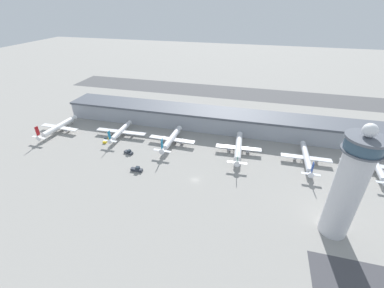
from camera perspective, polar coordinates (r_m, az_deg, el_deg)
ground_plane at (r=151.59m, az=0.77°, el=-7.95°), size 1000.00×1000.00×0.00m
terminal_building at (r=206.89m, az=5.50°, el=5.36°), size 250.61×25.00×14.57m
runway_strip at (r=295.02m, az=8.58°, el=11.27°), size 375.91×44.00×0.01m
control_tower at (r=124.00m, az=31.44°, el=-7.92°), size 15.02×15.02×54.10m
airplane_gate_alpha at (r=227.48m, az=-27.56°, el=3.35°), size 32.75×39.65×13.03m
airplane_gate_bravo at (r=202.27m, az=-15.61°, el=2.70°), size 39.51×33.25×11.98m
airplane_gate_charlie at (r=184.67m, az=-4.59°, el=1.11°), size 34.00×36.90×13.43m
airplane_gate_delta at (r=176.38m, az=10.28°, el=-0.80°), size 30.69×40.37×13.54m
airplane_gate_echo at (r=179.03m, az=24.07°, el=-2.80°), size 31.03×38.56×12.02m
airplane_gate_foxtrot at (r=191.60m, az=35.79°, el=-3.97°), size 39.88×37.73×11.58m
service_truck_catering at (r=180.14m, az=-13.90°, el=-1.78°), size 6.80×4.17×2.78m
service_truck_fuel at (r=200.28m, az=-18.56°, el=0.86°), size 4.23×8.28×2.51m
service_truck_baggage at (r=161.57m, az=-12.15°, el=-5.55°), size 7.46×2.33×3.09m
service_truck_water at (r=158.02m, az=30.64°, el=-10.72°), size 5.89×5.57×2.87m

